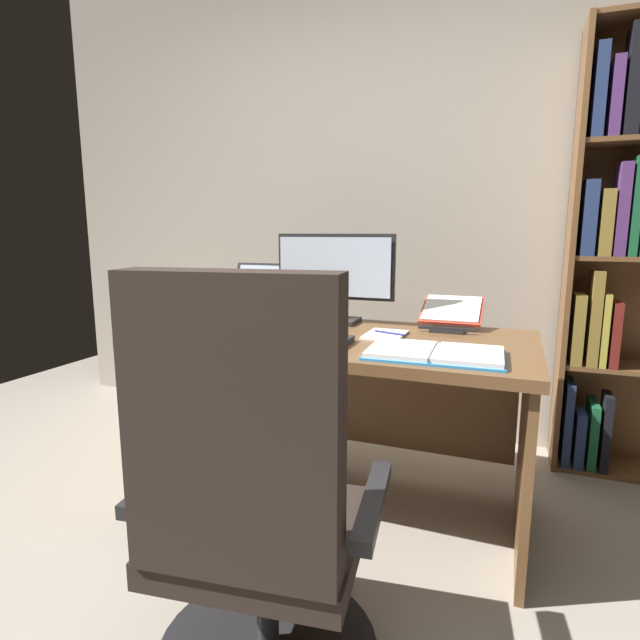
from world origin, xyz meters
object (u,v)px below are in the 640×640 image
computer_mouse (229,330)px  office_chair (252,526)px  keyboard (297,338)px  coffee_mug (207,311)px  desk (340,378)px  pen (390,333)px  monitor (335,277)px  notepad (385,335)px  open_binder (435,353)px  reading_stand_with_book (451,313)px  laptop (256,306)px

computer_mouse → office_chair: bearing=-55.8°
keyboard → coffee_mug: size_ratio=4.32×
desk → pen: pen is taller
office_chair → keyboard: (-0.21, 0.75, 0.30)m
monitor → notepad: monitor is taller
open_binder → desk: bearing=144.4°
keyboard → notepad: 0.36m
keyboard → notepad: keyboard is taller
notepad → keyboard: bearing=-143.9°
desk → computer_mouse: bearing=-148.5°
keyboard → open_binder: (0.53, -0.05, -0.00)m
computer_mouse → notepad: bearing=19.9°
office_chair → pen: size_ratio=7.78×
computer_mouse → pen: size_ratio=0.74×
notepad → coffee_mug: 0.86m
open_binder → pen: size_ratio=3.30×
coffee_mug → reading_stand_with_book: bearing=13.9°
laptop → desk: bearing=-21.5°
laptop → keyboard: 0.61m
office_chair → pen: bearing=76.5°
office_chair → reading_stand_with_book: (0.31, 1.25, 0.35)m
notepad → coffee_mug: bearing=178.7°
keyboard → reading_stand_with_book: bearing=44.1°
monitor → keyboard: monitor is taller
laptop → reading_stand_with_book: bearing=3.5°
laptop → reading_stand_with_book: size_ratio=1.23×
desk → office_chair: office_chair is taller
monitor → coffee_mug: (-0.56, -0.20, -0.16)m
reading_stand_with_book → notepad: bearing=-128.0°
desk → notepad: size_ratio=7.45×
open_binder → monitor: bearing=136.0°
office_chair → coffee_mug: 1.29m
office_chair → open_binder: size_ratio=2.36×
laptop → notepad: laptop is taller
office_chair → laptop: size_ratio=3.04×
keyboard → laptop: bearing=133.1°
notepad → desk: bearing=172.3°
office_chair → monitor: bearing=92.8°
desk → open_binder: (0.44, -0.29, 0.22)m
computer_mouse → notepad: computer_mouse is taller
laptop → computer_mouse: bearing=-75.4°
notepad → coffee_mug: coffee_mug is taller
notepad → pen: (0.02, 0.00, 0.01)m
desk → reading_stand_with_book: (0.42, 0.26, 0.27)m
laptop → coffee_mug: 0.25m
monitor → computer_mouse: (-0.30, -0.43, -0.19)m
office_chair → coffee_mug: size_ratio=11.21×
keyboard → computer_mouse: (-0.30, 0.00, 0.01)m
notepad → pen: pen is taller
desk → laptop: bearing=158.5°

